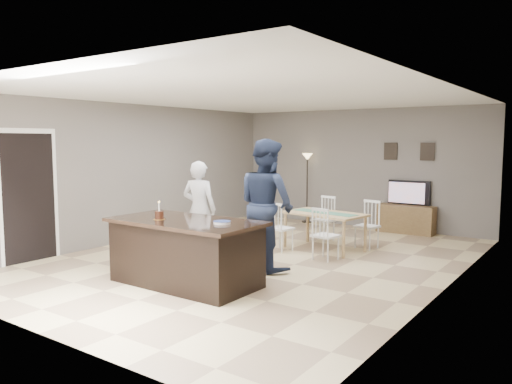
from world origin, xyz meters
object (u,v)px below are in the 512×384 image
Objects in this scene: woman at (199,209)px; man at (266,204)px; plate_stack at (222,222)px; floor_lamp at (307,169)px; television at (408,193)px; dining_table at (324,219)px; birthday_cake at (159,215)px; kitchen_island at (186,252)px; tv_console at (406,219)px.

man is (1.38, 0.00, 0.18)m from woman.
floor_lamp is at bearing 108.53° from plate_stack.
television is 2.66m from dining_table.
woman is 1.65m from birthday_cake.
dining_table is at bearing -54.63° from floor_lamp.
kitchen_island is 0.77m from plate_stack.
tv_console is 5.21× the size of plate_stack.
television is at bearing 90.00° from tv_console.
kitchen_island is at bearing -77.45° from floor_lamp.
birthday_cake reaches higher than television.
woman is 2.04m from plate_stack.
man is (0.43, 1.35, 0.55)m from kitchen_island.
kitchen_island is 0.63m from birthday_cake.
dining_table is at bearing -146.03° from woman.
woman reaches higher than television.
dining_table is at bearing 80.19° from kitchen_island.
tv_console is at bearing -0.47° from floor_lamp.
plate_stack reaches higher than tv_console.
man is at bearing 79.84° from television.
birthday_cake is at bearing -167.32° from plate_stack.
television is (0.00, 0.07, 0.56)m from tv_console.
television reaches higher than kitchen_island.
plate_stack is at bearing 124.56° from woman.
woman is 2.30m from dining_table.
floor_lamp reaches higher than woman.
man is 1.79m from dining_table.
plate_stack reaches higher than kitchen_island.
dining_table is 3.16m from floor_lamp.
plate_stack is at bearing 116.56° from man.
dining_table is (0.53, 3.08, 0.11)m from kitchen_island.
tv_console is at bearing -81.78° from man.
woman is 1.39m from man.
woman is at bearing -86.02° from floor_lamp.
birthday_cake is (0.63, -1.52, 0.14)m from woman.
floor_lamp is (-1.68, 4.24, 0.30)m from man.
woman is at bearing 63.38° from television.
birthday_cake is 5.85m from floor_lamp.
television is 4.36m from man.
television is (1.20, 5.64, 0.41)m from kitchen_island.
dining_table is (-0.08, 3.05, -0.36)m from plate_stack.
kitchen_island is 1.18× the size of dining_table.
floor_lamp is at bearing 179.53° from tv_console.
birthday_cake is (-0.32, -0.17, 0.51)m from kitchen_island.
man is at bearing 72.28° from kitchen_island.
birthday_cake is 0.15× the size of floor_lamp.
birthday_cake is (-1.52, -5.81, 0.10)m from television.
man is at bearing -84.32° from dining_table.
man reaches higher than birthday_cake.
television reaches higher than plate_stack.
man is at bearing 98.02° from plate_stack.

